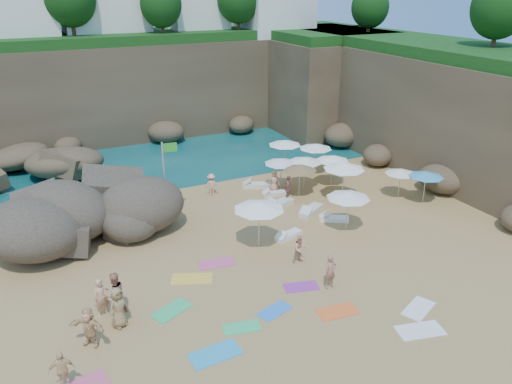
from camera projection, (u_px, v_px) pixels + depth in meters
name	position (u px, v px, depth m)	size (l,w,h in m)	color
ground	(246.00, 256.00, 25.15)	(120.00, 120.00, 0.00)	tan
seawater	(120.00, 120.00, 49.99)	(120.00, 120.00, 0.00)	#0C4751
cliff_back	(150.00, 87.00, 45.10)	(44.00, 8.00, 8.00)	brown
cliff_right	(428.00, 107.00, 37.88)	(8.00, 30.00, 8.00)	brown
cliff_corner	(320.00, 82.00, 47.01)	(10.00, 12.00, 8.00)	brown
rock_promontory	(1.00, 185.00, 33.96)	(12.00, 7.00, 2.00)	brown
clifftop_buildings	(151.00, 1.00, 43.33)	(28.48, 9.48, 7.00)	white
clifftop_trees	(195.00, 3.00, 38.86)	(35.60, 23.82, 4.40)	#11380F
rock_outcrop	(76.00, 237.00, 26.99)	(7.92, 5.94, 3.17)	brown
flag_pole	(166.00, 170.00, 28.33)	(0.89, 0.15, 4.57)	silver
parasol_0	(285.00, 143.00, 35.98)	(2.36, 2.36, 2.23)	silver
parasol_1	(316.00, 146.00, 35.31)	(2.32, 2.32, 2.20)	silver
parasol_2	(344.00, 166.00, 30.83)	(2.59, 2.59, 2.45)	silver
parasol_3	(332.00, 158.00, 33.23)	(2.21, 2.21, 2.09)	silver
parasol_4	(401.00, 171.00, 31.45)	(1.98, 1.98, 1.88)	silver
parasol_5	(281.00, 161.00, 32.59)	(2.24, 2.24, 2.12)	silver
parasol_6	(300.00, 167.00, 31.56)	(2.22, 2.22, 2.10)	silver
parasol_7	(305.00, 160.00, 32.72)	(2.29, 2.29, 2.17)	silver
parasol_8	(348.00, 195.00, 27.06)	(2.40, 2.40, 2.27)	silver
parasol_9	(259.00, 206.00, 25.24)	(2.64, 2.64, 2.50)	silver
parasol_10	(426.00, 174.00, 30.64)	(2.13, 2.13, 2.02)	silver
lounger_0	(311.00, 211.00, 29.77)	(1.97, 0.66, 0.31)	silver
lounger_1	(257.00, 185.00, 33.51)	(1.88, 0.63, 0.29)	silver
lounger_2	(279.00, 204.00, 30.61)	(2.06, 0.69, 0.32)	silver
lounger_3	(274.00, 194.00, 32.23)	(1.60, 0.53, 0.25)	white
lounger_4	(334.00, 219.00, 28.82)	(1.68, 0.56, 0.26)	white
lounger_5	(289.00, 236.00, 26.91)	(1.63, 0.54, 0.25)	white
towel_0	(215.00, 354.00, 18.51)	(1.93, 0.96, 0.03)	#279FD2
towel_2	(338.00, 311.00, 20.90)	(1.73, 0.86, 0.03)	orange
towel_3	(242.00, 327.00, 19.93)	(1.50, 0.75, 0.03)	#36BE6D
towel_5	(420.00, 330.00, 19.76)	(1.87, 0.93, 0.03)	white
towel_6	(301.00, 287.00, 22.59)	(1.55, 0.77, 0.03)	purple
towel_8	(275.00, 311.00, 20.94)	(1.49, 0.74, 0.03)	#2A7BE3
towel_9	(217.00, 263.00, 24.47)	(1.76, 0.88, 0.03)	#D15181
towel_11	(172.00, 310.00, 20.97)	(1.73, 0.86, 0.03)	#34B76B
towel_12	(192.00, 279.00, 23.20)	(1.90, 0.95, 0.03)	gold
towel_13	(418.00, 308.00, 21.09)	(1.71, 0.85, 0.03)	white
person_stand_0	(102.00, 298.00, 20.35)	(0.63, 0.41, 1.72)	tan
person_stand_1	(115.00, 294.00, 20.46)	(0.92, 0.72, 1.90)	tan
person_stand_2	(211.00, 184.00, 32.07)	(0.94, 0.39, 1.46)	#F4A58A
person_stand_3	(288.00, 189.00, 31.05)	(1.02, 0.42, 1.74)	#A66053
person_stand_4	(274.00, 181.00, 32.61)	(0.71, 0.39, 1.46)	tan
person_stand_5	(122.00, 189.00, 31.22)	(1.46, 0.42, 1.57)	tan
person_lie_1	(64.00, 384.00, 16.91)	(0.87, 1.49, 0.36)	#ECBC86
person_lie_2	(120.00, 321.00, 19.94)	(0.85, 1.74, 0.46)	#9E7B4F
person_lie_3	(91.00, 341.00, 18.89)	(1.52, 1.64, 0.44)	tan
person_lie_4	(330.00, 284.00, 22.52)	(0.57, 1.58, 0.38)	#A96D54
person_lie_5	(300.00, 257.00, 24.50)	(0.70, 1.43, 0.54)	#E69C82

